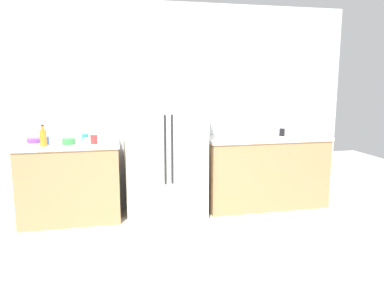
{
  "coord_description": "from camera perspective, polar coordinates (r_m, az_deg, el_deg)",
  "views": [
    {
      "loc": [
        -0.8,
        -2.82,
        1.64
      ],
      "look_at": [
        -0.07,
        0.5,
        1.07
      ],
      "focal_mm": 34.29,
      "sensor_mm": 36.0,
      "label": 1
    }
  ],
  "objects": [
    {
      "name": "bowl_c",
      "position": [
        4.74,
        -23.17,
        0.54
      ],
      "size": [
        0.19,
        0.19,
        0.05
      ],
      "primitive_type": "cylinder",
      "color": "purple",
      "rests_on": "counter_left"
    },
    {
      "name": "counter_right",
      "position": [
        5.02,
        11.14,
        -4.12
      ],
      "size": [
        1.62,
        0.66,
        0.94
      ],
      "color": "tan",
      "rests_on": "ground_plane"
    },
    {
      "name": "bowl_b",
      "position": [
        4.55,
        -15.63,
        0.6
      ],
      "size": [
        0.15,
        0.15,
        0.05
      ],
      "primitive_type": "cylinder",
      "color": "white",
      "rests_on": "counter_left"
    },
    {
      "name": "cup_d",
      "position": [
        4.4,
        -15.01,
        0.7
      ],
      "size": [
        0.08,
        0.08,
        0.1
      ],
      "primitive_type": "cylinder",
      "color": "red",
      "rests_on": "counter_left"
    },
    {
      "name": "cup_b",
      "position": [
        4.68,
        -16.27,
        1.02
      ],
      "size": [
        0.08,
        0.08,
        0.08
      ],
      "primitive_type": "cylinder",
      "color": "teal",
      "rests_on": "counter_left"
    },
    {
      "name": "kitchen_back_panel",
      "position": [
        4.92,
        -2.99,
        5.9
      ],
      "size": [
        4.82,
        0.1,
        2.66
      ],
      "primitive_type": "cube",
      "color": "silver",
      "rests_on": "ground_plane"
    },
    {
      "name": "refrigerator",
      "position": [
        4.53,
        -4.36,
        -0.06
      ],
      "size": [
        0.96,
        0.74,
        1.78
      ],
      "color": "white",
      "rests_on": "ground_plane"
    },
    {
      "name": "ground_plane",
      "position": [
        3.36,
        3.22,
        -19.71
      ],
      "size": [
        9.91,
        9.91,
        0.0
      ],
      "primitive_type": "plane",
      "color": "beige"
    },
    {
      "name": "cup_a",
      "position": [
        5.03,
        13.82,
        1.8
      ],
      "size": [
        0.07,
        0.07,
        0.1
      ],
      "primitive_type": "cylinder",
      "color": "black",
      "rests_on": "counter_right"
    },
    {
      "name": "bottle_a",
      "position": [
        4.41,
        -22.14,
        0.93
      ],
      "size": [
        0.07,
        0.07,
        0.24
      ],
      "color": "orange",
      "rests_on": "counter_left"
    },
    {
      "name": "rice_cooker",
      "position": [
        4.79,
        7.25,
        2.88
      ],
      "size": [
        0.24,
        0.24,
        0.32
      ],
      "color": "silver",
      "rests_on": "counter_right"
    },
    {
      "name": "bowl_a",
      "position": [
        4.46,
        -18.63,
        0.4
      ],
      "size": [
        0.15,
        0.15,
        0.07
      ],
      "primitive_type": "cylinder",
      "color": "green",
      "rests_on": "counter_left"
    },
    {
      "name": "cup_c",
      "position": [
        4.59,
        -21.93,
        0.56
      ],
      "size": [
        0.09,
        0.09,
        0.08
      ],
      "primitive_type": "cylinder",
      "color": "blue",
      "rests_on": "counter_left"
    },
    {
      "name": "toaster",
      "position": [
        5.15,
        16.94,
        2.37
      ],
      "size": [
        0.23,
        0.18,
        0.2
      ],
      "primitive_type": "cube",
      "color": "silver",
      "rests_on": "counter_right"
    },
    {
      "name": "counter_left",
      "position": [
        4.65,
        -18.32,
        -5.53
      ],
      "size": [
        1.16,
        0.66,
        0.94
      ],
      "color": "tan",
      "rests_on": "ground_plane"
    }
  ]
}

